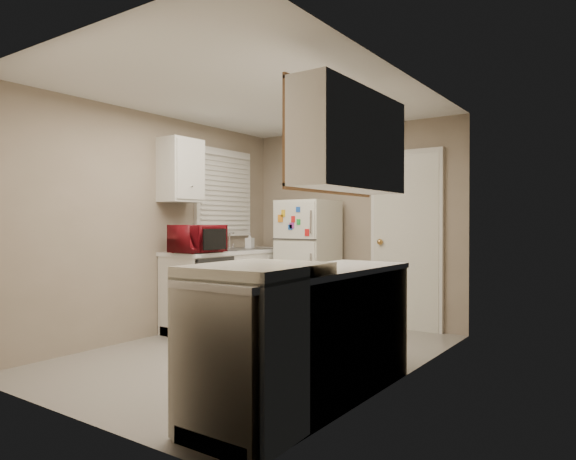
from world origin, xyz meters
The scene contains 19 objects.
floor centered at (0.00, 0.00, 0.00)m, with size 3.80×3.80×0.00m, color #ABA69D.
ceiling centered at (0.00, 0.00, 2.40)m, with size 3.80×3.80×0.00m, color white.
wall_left centered at (-1.40, 0.00, 1.20)m, with size 3.80×3.80×0.00m, color gray.
wall_right centered at (1.40, 0.00, 1.20)m, with size 3.80×3.80×0.00m, color gray.
wall_back centered at (0.00, 1.90, 1.20)m, with size 2.80×2.80×0.00m, color gray.
wall_front centered at (0.00, -1.90, 1.20)m, with size 2.80×2.80×0.00m, color gray.
left_counter centered at (-1.10, 0.90, 0.45)m, with size 0.60×1.80×0.90m, color silver.
dishwasher centered at (-0.81, 0.30, 0.49)m, with size 0.03×0.58×0.72m, color black.
sink centered at (-1.10, 1.05, 0.86)m, with size 0.54×0.74×0.16m, color gray.
microwave centered at (-0.99, 0.22, 1.05)m, with size 0.30×0.54×0.36m, color maroon.
soap_bottle centered at (-1.15, 1.29, 1.00)m, with size 0.09×0.09×0.20m, color white.
window_blinds centered at (-1.36, 1.05, 1.60)m, with size 0.10×0.98×1.08m, color silver.
upper_cabinet_left centered at (-1.25, 0.22, 1.80)m, with size 0.30×0.45×0.70m, color silver.
refrigerator centered at (-0.42, 1.52, 0.75)m, with size 0.62×0.60×1.50m, color silver.
cabinet_over_fridge centered at (-0.40, 1.75, 2.00)m, with size 0.70×0.30×0.40m, color silver.
interior_door centered at (0.70, 1.86, 1.02)m, with size 0.86×0.06×2.08m, color silver.
right_counter centered at (1.10, -0.80, 0.45)m, with size 0.60×2.00×0.90m, color silver.
stove centered at (1.08, -1.35, 0.49)m, with size 0.66×0.81×0.98m, color silver.
upper_cabinet_right centered at (1.25, -0.50, 1.80)m, with size 0.30×1.20×0.70m, color silver.
Camera 1 is at (2.97, -3.73, 1.21)m, focal length 32.00 mm.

